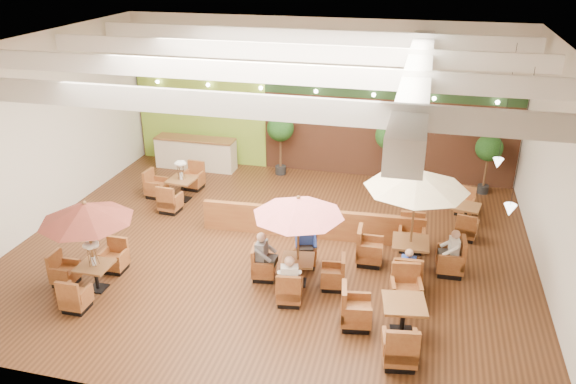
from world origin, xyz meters
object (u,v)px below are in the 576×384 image
(table_5, at_px, (465,216))
(diner_3, at_px, (408,264))
(table_1, at_px, (298,224))
(service_counter, at_px, (196,153))
(topiary_2, at_px, (489,150))
(diner_2, at_px, (264,252))
(table_0, at_px, (86,227))
(topiary_0, at_px, (280,130))
(booth_divider, at_px, (311,223))
(diner_1, at_px, (306,240))
(table_2, at_px, (415,203))
(topiary_1, at_px, (389,138))
(table_3, at_px, (175,187))
(diner_4, at_px, (452,248))
(diner_0, at_px, (289,275))
(table_4, at_px, (389,317))

(table_5, xyz_separation_m, diner_3, (-1.51, -3.89, 0.40))
(diner_3, bearing_deg, table_1, -167.83)
(service_counter, distance_m, topiary_2, 10.36)
(table_1, relative_size, diner_2, 2.88)
(table_1, xyz_separation_m, diner_3, (2.64, 0.34, -0.93))
(table_1, bearing_deg, table_0, -171.35)
(diner_3, bearing_deg, topiary_2, 76.31)
(service_counter, xyz_separation_m, diner_2, (4.60, -6.70, 0.19))
(topiary_0, height_order, topiary_2, topiary_0)
(booth_divider, bearing_deg, table_5, 19.68)
(topiary_2, bearing_deg, diner_1, -128.77)
(table_2, distance_m, table_5, 3.60)
(topiary_0, relative_size, topiary_1, 0.99)
(table_3, bearing_deg, topiary_1, 28.93)
(diner_2, xyz_separation_m, diner_4, (4.54, 1.36, -0.01))
(diner_1, distance_m, diner_2, 1.24)
(diner_0, distance_m, diner_4, 4.29)
(table_0, bearing_deg, diner_3, 12.94)
(booth_divider, height_order, table_0, table_0)
(diner_2, bearing_deg, topiary_2, 141.93)
(table_1, xyz_separation_m, table_4, (2.35, -1.37, -1.28))
(topiary_0, bearing_deg, diner_0, -73.81)
(service_counter, height_order, topiary_0, topiary_0)
(diner_3, bearing_deg, diner_0, -150.45)
(topiary_2, bearing_deg, diner_2, -129.63)
(table_3, relative_size, diner_0, 3.04)
(booth_divider, xyz_separation_m, table_1, (0.17, -2.42, 1.21))
(service_counter, relative_size, table_0, 1.26)
(table_3, xyz_separation_m, topiary_0, (2.79, 2.99, 1.22))
(table_0, relative_size, diner_1, 2.92)
(table_3, xyz_separation_m, topiary_1, (6.64, 2.99, 1.24))
(diner_2, distance_m, diner_3, 3.53)
(topiary_0, bearing_deg, table_2, -48.48)
(booth_divider, bearing_deg, topiary_1, 65.51)
(diner_1, distance_m, diner_4, 3.70)
(table_4, distance_m, diner_4, 3.06)
(table_5, height_order, diner_3, diner_3)
(topiary_2, height_order, diner_2, topiary_2)
(service_counter, xyz_separation_m, booth_divider, (5.30, -4.27, -0.14))
(booth_divider, bearing_deg, table_3, 160.08)
(table_5, distance_m, diner_3, 4.19)
(table_4, xyz_separation_m, topiary_2, (2.49, 8.27, 1.16))
(booth_divider, bearing_deg, topiary_2, 38.76)
(booth_divider, distance_m, diner_2, 2.55)
(table_2, relative_size, table_4, 1.00)
(table_0, height_order, topiary_0, table_0)
(table_2, bearing_deg, topiary_0, 129.23)
(table_5, distance_m, diner_2, 6.58)
(booth_divider, height_order, table_5, booth_divider)
(booth_divider, xyz_separation_m, topiary_0, (-2.08, 4.47, 1.22))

